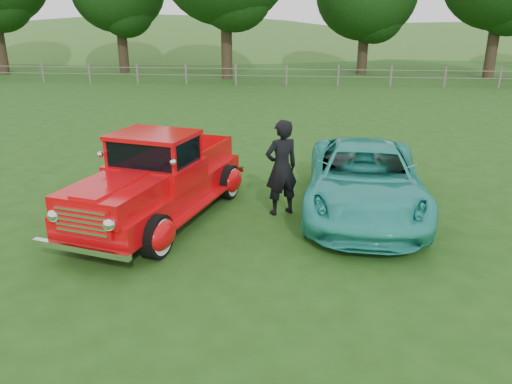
# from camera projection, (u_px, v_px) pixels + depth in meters

# --- Properties ---
(ground) EXTENTS (140.00, 140.00, 0.00)m
(ground) POSITION_uv_depth(u_px,v_px,m) (227.00, 250.00, 8.74)
(ground) COLOR #204512
(ground) RESTS_ON ground
(distant_hills) EXTENTS (116.00, 60.00, 18.00)m
(distant_hills) POSITION_uv_depth(u_px,v_px,m) (268.00, 83.00, 66.41)
(distant_hills) COLOR #2C5B21
(distant_hills) RESTS_ON ground
(fence_line) EXTENTS (48.00, 0.12, 1.20)m
(fence_line) POSITION_uv_depth(u_px,v_px,m) (286.00, 75.00, 29.17)
(fence_line) COLOR #6A605A
(fence_line) RESTS_ON ground
(red_pickup) EXTENTS (3.07, 5.26, 1.78)m
(red_pickup) POSITION_uv_depth(u_px,v_px,m) (158.00, 181.00, 9.84)
(red_pickup) COLOR black
(red_pickup) RESTS_ON ground
(teal_sedan) EXTENTS (2.58, 5.14, 1.40)m
(teal_sedan) POSITION_uv_depth(u_px,v_px,m) (364.00, 179.00, 10.26)
(teal_sedan) COLOR teal
(teal_sedan) RESTS_ON ground
(man) EXTENTS (0.86, 0.77, 1.97)m
(man) POSITION_uv_depth(u_px,v_px,m) (281.00, 168.00, 10.05)
(man) COLOR black
(man) RESTS_ON ground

